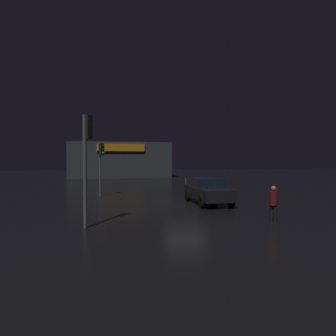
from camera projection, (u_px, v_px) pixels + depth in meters
ground_plane at (186, 204)px, 19.02m from camera, size 120.00×120.00×0.00m
store_building at (120, 160)px, 47.60m from camera, size 14.87×8.77×5.24m
traffic_signal_main at (101, 158)px, 22.79m from camera, size 0.42×0.42×3.94m
traffic_signal_opposite at (87, 149)px, 12.32m from camera, size 0.42×0.42×4.56m
car_near at (208, 191)px, 18.82m from camera, size 2.04×4.44×1.60m
pedestrian at (273, 202)px, 13.25m from camera, size 0.48×0.48×1.62m
bollard_kerb_a at (186, 185)px, 25.52m from camera, size 0.08×0.08×1.19m
bollard_kerb_b at (199, 185)px, 25.79m from camera, size 0.10×0.10×1.15m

